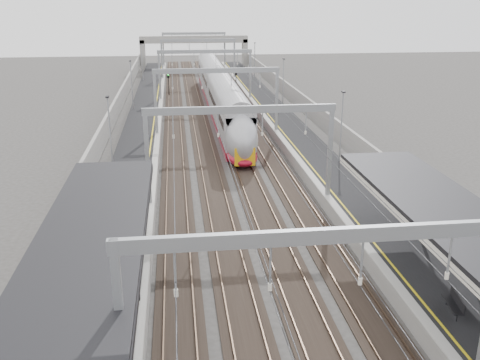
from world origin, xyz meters
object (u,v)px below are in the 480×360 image
object	(u,v)px
bench	(455,302)
signal_green	(168,80)
overbridge	(194,44)
train	(220,97)

from	to	relation	value
bench	signal_green	world-z (taller)	signal_green
overbridge	bench	xyz separation A→B (m)	(7.79, -93.40, -3.78)
train	bench	world-z (taller)	train
overbridge	train	size ratio (longest dim) A/B	0.42
overbridge	signal_green	distance (m)	30.81
overbridge	bench	bearing A→B (deg)	-85.24
overbridge	train	xyz separation A→B (m)	(1.50, -44.71, -3.10)
bench	signal_green	bearing A→B (deg)	101.62
train	overbridge	bearing A→B (deg)	91.92
overbridge	train	distance (m)	44.84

